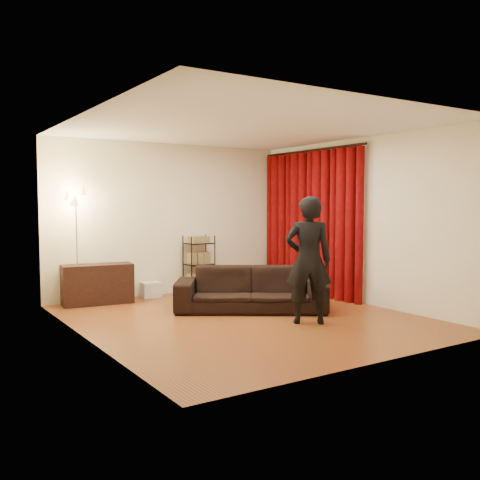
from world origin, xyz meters
TOP-DOWN VIEW (x-y plane):
  - floor at (0.00, 0.00)m, footprint 5.00×5.00m
  - ceiling at (0.00, 0.00)m, footprint 5.00×5.00m
  - wall_back at (0.00, 2.50)m, footprint 5.00×0.00m
  - wall_front at (0.00, -2.50)m, footprint 5.00×0.00m
  - wall_left at (-2.25, 0.00)m, footprint 0.00×5.00m
  - wall_right at (2.25, 0.00)m, footprint 0.00×5.00m
  - curtain_rod at (2.15, 1.12)m, footprint 0.04×2.65m
  - curtain at (2.13, 1.12)m, footprint 0.22×2.65m
  - sofa at (0.38, 0.43)m, footprint 2.39×1.99m
  - person at (0.56, -0.71)m, footprint 0.76×0.70m
  - media_cabinet at (-1.42, 2.22)m, footprint 1.16×0.55m
  - storage_boxes at (-0.45, 2.31)m, footprint 0.35×0.29m
  - wire_shelf at (0.48, 2.28)m, footprint 0.55×0.44m
  - floor_lamp at (-1.75, 2.19)m, footprint 0.34×0.34m

SIDE VIEW (x-z plane):
  - floor at x=0.00m, z-range 0.00..0.00m
  - storage_boxes at x=-0.45m, z-range 0.00..0.27m
  - media_cabinet at x=-1.42m, z-range 0.00..0.65m
  - sofa at x=0.38m, z-range 0.00..0.66m
  - wire_shelf at x=0.48m, z-range 0.00..1.05m
  - person at x=0.56m, z-range 0.00..1.74m
  - floor_lamp at x=-1.75m, z-range 0.00..1.87m
  - curtain at x=2.13m, z-range 0.00..2.55m
  - wall_back at x=0.00m, z-range -1.15..3.85m
  - wall_front at x=0.00m, z-range -1.15..3.85m
  - wall_left at x=-2.25m, z-range -1.15..3.85m
  - wall_right at x=2.25m, z-range -1.15..3.85m
  - curtain_rod at x=2.15m, z-range 2.56..2.60m
  - ceiling at x=0.00m, z-range 2.70..2.70m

